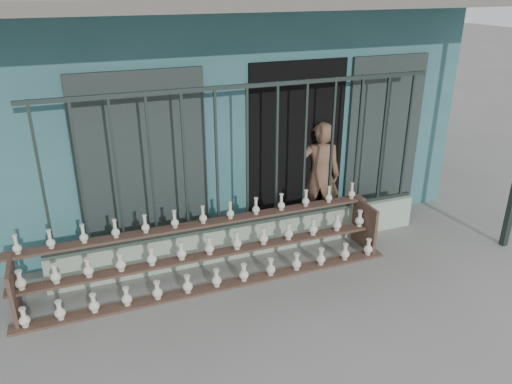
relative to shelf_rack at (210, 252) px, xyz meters
name	(u,v)px	position (x,y,z in m)	size (l,w,h in m)	color
ground	(288,308)	(0.63, -0.88, -0.36)	(60.00, 60.00, 0.00)	slate
workshop_building	(189,89)	(0.64, 3.35, 1.26)	(7.40, 6.60, 3.21)	#326469
parapet_wall	(248,238)	(0.63, 0.42, -0.14)	(5.00, 0.20, 0.45)	#9CB69C
security_fence	(247,157)	(0.63, 0.42, 0.99)	(5.00, 0.04, 1.80)	#283330
shelf_rack	(210,252)	(0.00, 0.00, 0.00)	(4.50, 0.68, 0.85)	brown
elderly_woman	(320,175)	(1.87, 0.81, 0.43)	(0.58, 0.38, 1.58)	brown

